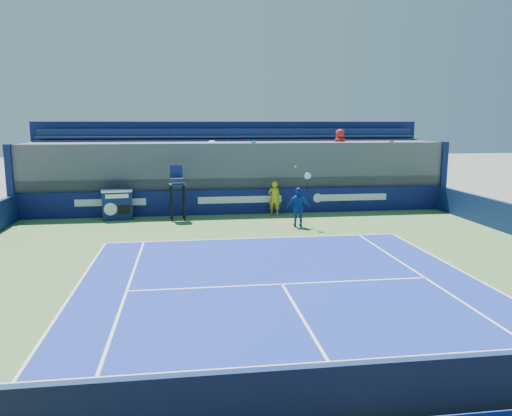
{
  "coord_description": "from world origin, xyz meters",
  "views": [
    {
      "loc": [
        -2.5,
        -6.36,
        4.35
      ],
      "look_at": [
        0.0,
        11.5,
        1.25
      ],
      "focal_mm": 35.0,
      "sensor_mm": 36.0,
      "label": 1
    }
  ],
  "objects": [
    {
      "name": "umpire_chair",
      "position": [
        -2.93,
        15.97,
        1.53
      ],
      "size": [
        0.78,
        0.78,
        2.48
      ],
      "color": "black",
      "rests_on": "ground"
    },
    {
      "name": "tennis_net",
      "position": [
        0.0,
        0.0,
        0.56
      ],
      "size": [
        11.65,
        0.08,
        1.1
      ],
      "color": "black",
      "rests_on": "ground"
    },
    {
      "name": "tennis_player",
      "position": [
        2.12,
        13.78,
        0.85
      ],
      "size": [
        1.01,
        0.53,
        2.57
      ],
      "color": "#123796",
      "rests_on": "apron"
    },
    {
      "name": "ball_person",
      "position": [
        1.59,
        16.59,
        0.82
      ],
      "size": [
        0.68,
        0.56,
        1.62
      ],
      "primitive_type": "imported",
      "rotation": [
        0.0,
        0.0,
        2.81
      ],
      "color": "gold",
      "rests_on": "apron"
    },
    {
      "name": "back_hoarding",
      "position": [
        0.0,
        17.1,
        0.6
      ],
      "size": [
        20.4,
        0.21,
        1.2
      ],
      "color": "#0D134C",
      "rests_on": "ground"
    },
    {
      "name": "stadium_seating",
      "position": [
        0.02,
        19.15,
        1.83
      ],
      "size": [
        21.0,
        4.05,
        4.4
      ],
      "color": "#505055",
      "rests_on": "ground"
    },
    {
      "name": "match_clock",
      "position": [
        -5.63,
        16.51,
        0.74
      ],
      "size": [
        1.41,
        0.89,
        1.4
      ],
      "color": "#0E1A46",
      "rests_on": "ground"
    }
  ]
}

